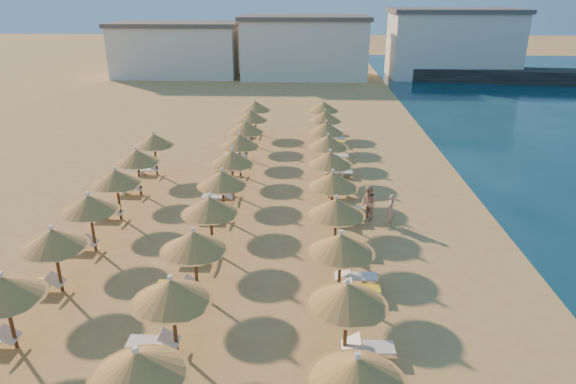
{
  "coord_description": "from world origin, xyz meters",
  "views": [
    {
      "loc": [
        0.9,
        -18.61,
        10.27
      ],
      "look_at": [
        0.06,
        4.0,
        1.3
      ],
      "focal_mm": 32.0,
      "sensor_mm": 36.0,
      "label": 1
    }
  ],
  "objects_px": {
    "parasol_row_west": "(217,192)",
    "beachgoer_b": "(369,203)",
    "beachgoer_a": "(391,210)",
    "jetty": "(523,76)",
    "parasol_row_east": "(334,193)"
  },
  "relations": [
    {
      "from": "parasol_row_east",
      "to": "beachgoer_b",
      "type": "bearing_deg",
      "value": 48.15
    },
    {
      "from": "jetty",
      "to": "parasol_row_east",
      "type": "height_order",
      "value": "parasol_row_east"
    },
    {
      "from": "parasol_row_west",
      "to": "beachgoer_a",
      "type": "height_order",
      "value": "parasol_row_west"
    },
    {
      "from": "parasol_row_east",
      "to": "beachgoer_a",
      "type": "bearing_deg",
      "value": 27.34
    },
    {
      "from": "beachgoer_b",
      "to": "beachgoer_a",
      "type": "xyz_separation_m",
      "value": [
        0.96,
        -0.55,
        -0.08
      ]
    },
    {
      "from": "beachgoer_b",
      "to": "beachgoer_a",
      "type": "height_order",
      "value": "beachgoer_b"
    },
    {
      "from": "jetty",
      "to": "beachgoer_a",
      "type": "height_order",
      "value": "beachgoer_a"
    },
    {
      "from": "jetty",
      "to": "beachgoer_a",
      "type": "xyz_separation_m",
      "value": [
        -21.43,
        -40.17,
        0.01
      ]
    },
    {
      "from": "parasol_row_west",
      "to": "beachgoer_a",
      "type": "bearing_deg",
      "value": 10.19
    },
    {
      "from": "parasol_row_east",
      "to": "beachgoer_b",
      "type": "distance_m",
      "value": 2.91
    },
    {
      "from": "parasol_row_west",
      "to": "beachgoer_b",
      "type": "height_order",
      "value": "parasol_row_west"
    },
    {
      "from": "jetty",
      "to": "parasol_row_west",
      "type": "height_order",
      "value": "parasol_row_west"
    },
    {
      "from": "parasol_row_east",
      "to": "jetty",
      "type": "bearing_deg",
      "value": 59.86
    },
    {
      "from": "jetty",
      "to": "beachgoer_a",
      "type": "bearing_deg",
      "value": -110.15
    },
    {
      "from": "parasol_row_west",
      "to": "beachgoer_b",
      "type": "distance_m",
      "value": 7.22
    }
  ]
}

